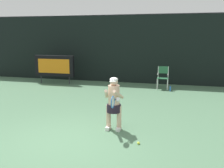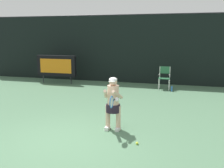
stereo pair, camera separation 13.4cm
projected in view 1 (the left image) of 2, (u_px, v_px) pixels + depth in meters
The scene contains 8 objects.
ground at pixel (62, 145), 6.34m from camera, with size 18.00×22.00×0.03m.
backdrop_screen at pixel (131, 49), 14.26m from camera, with size 18.00×0.12×3.66m.
scoreboard at pixel (54, 66), 14.13m from camera, with size 2.20×0.21×1.50m.
umpire_chair at pixel (163, 76), 12.75m from camera, with size 0.52×0.44×1.08m.
water_bottle at pixel (170, 89), 12.31m from camera, with size 0.07×0.07×0.27m.
tennis_player at pixel (114, 102), 7.23m from camera, with size 0.53×0.61×1.47m.
tennis_racket at pixel (113, 102), 6.63m from camera, with size 0.03×0.60×0.31m.
tennis_ball_loose at pixel (139, 143), 6.37m from camera, with size 0.07×0.07×0.07m.
Camera 1 is at (2.69, -5.64, 2.60)m, focal length 42.57 mm.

